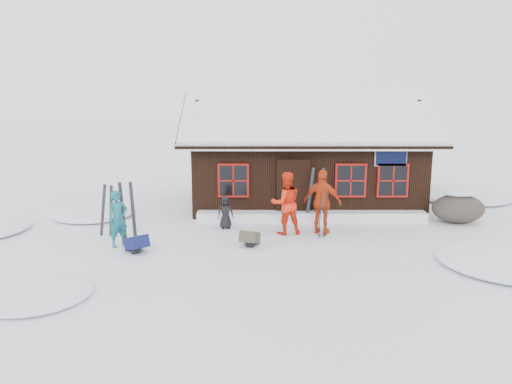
{
  "coord_description": "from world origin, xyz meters",
  "views": [
    {
      "loc": [
        -0.33,
        -13.87,
        4.24
      ],
      "look_at": [
        -0.34,
        0.74,
        1.3
      ],
      "focal_mm": 35.0,
      "sensor_mm": 36.0,
      "label": 1
    }
  ],
  "objects_px": {
    "ski_poles": "(323,216)",
    "skier_crouched": "(226,212)",
    "backpack_olive": "(250,240)",
    "skier_orange_left": "(286,203)",
    "skier_teal": "(118,219)",
    "ski_pair_left": "(107,211)",
    "backpack_blue": "(137,246)",
    "skier_orange_right": "(323,202)",
    "boulder": "(458,208)"
  },
  "relations": [
    {
      "from": "skier_crouched",
      "to": "backpack_olive",
      "type": "bearing_deg",
      "value": -77.99
    },
    {
      "from": "skier_orange_right",
      "to": "skier_crouched",
      "type": "height_order",
      "value": "skier_orange_right"
    },
    {
      "from": "boulder",
      "to": "ski_poles",
      "type": "distance_m",
      "value": 5.02
    },
    {
      "from": "ski_poles",
      "to": "backpack_olive",
      "type": "bearing_deg",
      "value": -160.19
    },
    {
      "from": "boulder",
      "to": "ski_poles",
      "type": "xyz_separation_m",
      "value": [
        -4.7,
        -1.76,
        0.16
      ]
    },
    {
      "from": "skier_teal",
      "to": "backpack_olive",
      "type": "bearing_deg",
      "value": -45.35
    },
    {
      "from": "skier_orange_left",
      "to": "skier_crouched",
      "type": "xyz_separation_m",
      "value": [
        -1.86,
        0.6,
        -0.43
      ]
    },
    {
      "from": "ski_poles",
      "to": "skier_crouched",
      "type": "bearing_deg",
      "value": 160.38
    },
    {
      "from": "boulder",
      "to": "skier_orange_left",
      "type": "bearing_deg",
      "value": -167.01
    },
    {
      "from": "skier_crouched",
      "to": "ski_pair_left",
      "type": "bearing_deg",
      "value": -178.09
    },
    {
      "from": "skier_orange_left",
      "to": "ski_pair_left",
      "type": "height_order",
      "value": "skier_orange_left"
    },
    {
      "from": "ski_pair_left",
      "to": "backpack_blue",
      "type": "bearing_deg",
      "value": -36.46
    },
    {
      "from": "ski_pair_left",
      "to": "backpack_blue",
      "type": "relative_size",
      "value": 2.56
    },
    {
      "from": "skier_teal",
      "to": "skier_crouched",
      "type": "relative_size",
      "value": 1.53
    },
    {
      "from": "skier_orange_right",
      "to": "boulder",
      "type": "bearing_deg",
      "value": -140.05
    },
    {
      "from": "skier_orange_right",
      "to": "ski_poles",
      "type": "bearing_deg",
      "value": 108.02
    },
    {
      "from": "skier_orange_left",
      "to": "ski_poles",
      "type": "xyz_separation_m",
      "value": [
        1.06,
        -0.44,
        -0.28
      ]
    },
    {
      "from": "skier_crouched",
      "to": "backpack_olive",
      "type": "distance_m",
      "value": 2.0
    },
    {
      "from": "boulder",
      "to": "skier_orange_right",
      "type": "bearing_deg",
      "value": -164.22
    },
    {
      "from": "ski_poles",
      "to": "backpack_olive",
      "type": "xyz_separation_m",
      "value": [
        -2.13,
        -0.77,
        -0.5
      ]
    },
    {
      "from": "skier_orange_right",
      "to": "skier_crouched",
      "type": "bearing_deg",
      "value": 12.93
    },
    {
      "from": "boulder",
      "to": "skier_teal",
      "type": "bearing_deg",
      "value": -166.12
    },
    {
      "from": "backpack_blue",
      "to": "skier_orange_right",
      "type": "bearing_deg",
      "value": -18.68
    },
    {
      "from": "skier_crouched",
      "to": "ski_poles",
      "type": "relative_size",
      "value": 0.73
    },
    {
      "from": "skier_teal",
      "to": "boulder",
      "type": "xyz_separation_m",
      "value": [
        10.47,
        2.59,
        -0.29
      ]
    },
    {
      "from": "skier_orange_left",
      "to": "ski_pair_left",
      "type": "xyz_separation_m",
      "value": [
        -5.33,
        -0.23,
        -0.19
      ]
    },
    {
      "from": "skier_teal",
      "to": "backpack_olive",
      "type": "height_order",
      "value": "skier_teal"
    },
    {
      "from": "skier_orange_left",
      "to": "skier_orange_right",
      "type": "bearing_deg",
      "value": 167.59
    },
    {
      "from": "skier_teal",
      "to": "skier_orange_left",
      "type": "distance_m",
      "value": 4.89
    },
    {
      "from": "boulder",
      "to": "backpack_blue",
      "type": "relative_size",
      "value": 2.71
    },
    {
      "from": "ski_pair_left",
      "to": "ski_poles",
      "type": "xyz_separation_m",
      "value": [
        6.39,
        -0.21,
        -0.09
      ]
    },
    {
      "from": "skier_teal",
      "to": "ski_poles",
      "type": "relative_size",
      "value": 1.12
    },
    {
      "from": "skier_orange_right",
      "to": "ski_poles",
      "type": "distance_m",
      "value": 0.55
    },
    {
      "from": "backpack_blue",
      "to": "backpack_olive",
      "type": "height_order",
      "value": "backpack_blue"
    },
    {
      "from": "skier_teal",
      "to": "ski_pair_left",
      "type": "height_order",
      "value": "skier_teal"
    },
    {
      "from": "skier_crouched",
      "to": "ski_pair_left",
      "type": "xyz_separation_m",
      "value": [
        -3.48,
        -0.83,
        0.24
      ]
    },
    {
      "from": "ski_pair_left",
      "to": "skier_teal",
      "type": "bearing_deg",
      "value": -44.4
    },
    {
      "from": "skier_crouched",
      "to": "backpack_blue",
      "type": "bearing_deg",
      "value": -145.2
    },
    {
      "from": "skier_teal",
      "to": "skier_orange_right",
      "type": "relative_size",
      "value": 0.81
    },
    {
      "from": "skier_teal",
      "to": "backpack_blue",
      "type": "xyz_separation_m",
      "value": [
        0.61,
        -0.49,
        -0.62
      ]
    },
    {
      "from": "skier_orange_right",
      "to": "ski_poles",
      "type": "relative_size",
      "value": 1.39
    },
    {
      "from": "skier_teal",
      "to": "backpack_olive",
      "type": "distance_m",
      "value": 3.7
    },
    {
      "from": "skier_orange_left",
      "to": "backpack_blue",
      "type": "xyz_separation_m",
      "value": [
        -4.11,
        -1.76,
        -0.78
      ]
    },
    {
      "from": "ski_pair_left",
      "to": "backpack_olive",
      "type": "distance_m",
      "value": 4.41
    },
    {
      "from": "skier_orange_left",
      "to": "boulder",
      "type": "distance_m",
      "value": 5.92
    },
    {
      "from": "skier_orange_left",
      "to": "skier_crouched",
      "type": "bearing_deg",
      "value": -31.12
    },
    {
      "from": "skier_teal",
      "to": "backpack_olive",
      "type": "xyz_separation_m",
      "value": [
        3.65,
        0.06,
        -0.63
      ]
    },
    {
      "from": "skier_teal",
      "to": "boulder",
      "type": "relative_size",
      "value": 0.93
    },
    {
      "from": "ski_pair_left",
      "to": "skier_orange_left",
      "type": "bearing_deg",
      "value": 17.36
    },
    {
      "from": "skier_orange_right",
      "to": "ski_pair_left",
      "type": "relative_size",
      "value": 1.21
    }
  ]
}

